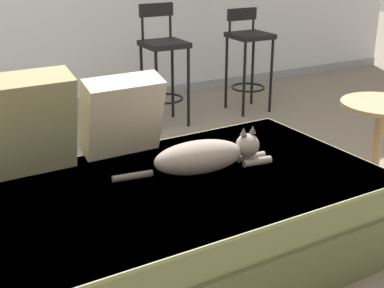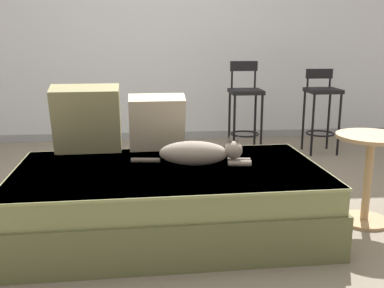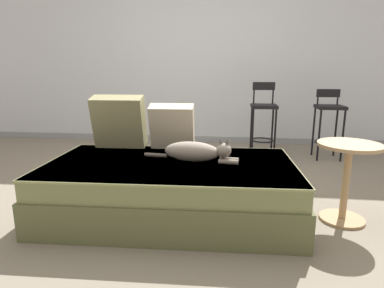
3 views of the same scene
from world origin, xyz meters
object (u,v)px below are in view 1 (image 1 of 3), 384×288
(cat, at_px, (205,156))
(bar_stool_by_doorway, at_px, (248,50))
(throw_pillow_middle, at_px, (122,115))
(couch, at_px, (173,225))
(side_table, at_px, (378,138))
(bar_stool_near_window, at_px, (163,58))
(throw_pillow_corner, at_px, (22,125))

(cat, distance_m, bar_stool_by_doorway, 2.33)
(throw_pillow_middle, distance_m, cat, 0.46)
(couch, distance_m, bar_stool_by_doorway, 2.50)
(bar_stool_by_doorway, relative_size, side_table, 1.47)
(couch, bearing_deg, side_table, 1.78)
(cat, relative_size, bar_stool_near_window, 0.78)
(couch, bearing_deg, throw_pillow_middle, 98.17)
(bar_stool_by_doorway, bearing_deg, throw_pillow_corner, -146.51)
(throw_pillow_corner, relative_size, bar_stool_by_doorway, 0.54)
(throw_pillow_middle, relative_size, side_table, 0.68)
(cat, distance_m, bar_stool_near_window, 1.93)
(bar_stool_near_window, bearing_deg, couch, -114.94)
(throw_pillow_corner, relative_size, bar_stool_near_window, 0.49)
(throw_pillow_corner, height_order, cat, throw_pillow_corner)
(bar_stool_by_doorway, bearing_deg, cat, -129.22)
(throw_pillow_corner, relative_size, side_table, 0.79)
(couch, bearing_deg, cat, 12.47)
(couch, relative_size, throw_pillow_middle, 4.78)
(throw_pillow_corner, distance_m, throw_pillow_middle, 0.47)
(couch, distance_m, throw_pillow_corner, 0.79)
(cat, xyz_separation_m, bar_stool_by_doorway, (1.47, 1.80, 0.03))
(throw_pillow_corner, height_order, bar_stool_by_doorway, throw_pillow_corner)
(throw_pillow_middle, distance_m, side_table, 1.41)
(bar_stool_by_doorway, bearing_deg, bar_stool_near_window, 179.93)
(cat, bearing_deg, throw_pillow_middle, 123.24)
(bar_stool_by_doorway, xyz_separation_m, side_table, (-0.38, -1.80, -0.14))
(couch, height_order, bar_stool_by_doorway, bar_stool_by_doorway)
(cat, relative_size, side_table, 1.26)
(bar_stool_by_doorway, bearing_deg, couch, -131.94)
(throw_pillow_middle, relative_size, bar_stool_near_window, 0.42)
(side_table, bearing_deg, throw_pillow_corner, 168.72)
(cat, height_order, bar_stool_by_doorway, bar_stool_by_doorway)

